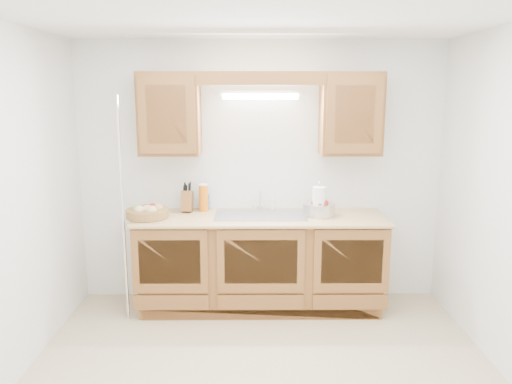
{
  "coord_description": "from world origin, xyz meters",
  "views": [
    {
      "loc": [
        -0.07,
        -3.28,
        2.02
      ],
      "look_at": [
        -0.04,
        0.85,
        1.19
      ],
      "focal_mm": 35.0,
      "sensor_mm": 36.0,
      "label": 1
    }
  ],
  "objects_px": {
    "knife_block": "(187,201)",
    "paper_towel": "(319,202)",
    "apple_bowl": "(319,208)",
    "fruit_basket": "(147,212)"
  },
  "relations": [
    {
      "from": "knife_block",
      "to": "paper_towel",
      "type": "xyz_separation_m",
      "value": [
        1.24,
        -0.17,
        0.03
      ]
    },
    {
      "from": "knife_block",
      "to": "paper_towel",
      "type": "bearing_deg",
      "value": -4.52
    },
    {
      "from": "apple_bowl",
      "to": "fruit_basket",
      "type": "bearing_deg",
      "value": -177.23
    },
    {
      "from": "paper_towel",
      "to": "apple_bowl",
      "type": "bearing_deg",
      "value": 77.99
    },
    {
      "from": "fruit_basket",
      "to": "knife_block",
      "type": "distance_m",
      "value": 0.41
    },
    {
      "from": "fruit_basket",
      "to": "knife_block",
      "type": "xyz_separation_m",
      "value": [
        0.33,
        0.24,
        0.05
      ]
    },
    {
      "from": "apple_bowl",
      "to": "knife_block",
      "type": "bearing_deg",
      "value": 172.58
    },
    {
      "from": "paper_towel",
      "to": "apple_bowl",
      "type": "height_order",
      "value": "paper_towel"
    },
    {
      "from": "fruit_basket",
      "to": "apple_bowl",
      "type": "relative_size",
      "value": 1.3
    },
    {
      "from": "paper_towel",
      "to": "knife_block",
      "type": "bearing_deg",
      "value": 172.15
    }
  ]
}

